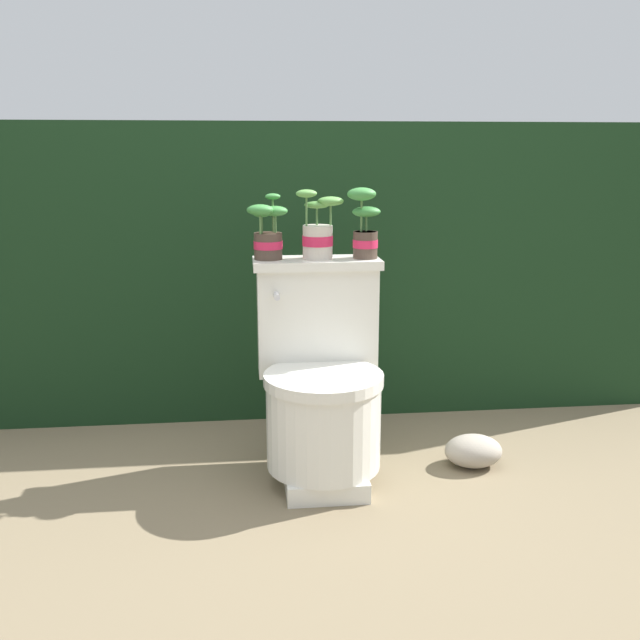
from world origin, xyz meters
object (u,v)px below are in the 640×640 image
at_px(potted_plant_midleft, 318,233).
at_px(garden_stone, 473,451).
at_px(potted_plant_left, 268,235).
at_px(potted_plant_middle, 365,228).
at_px(toilet, 321,386).

height_order(potted_plant_midleft, garden_stone, potted_plant_midleft).
bearing_deg(potted_plant_left, potted_plant_midleft, -1.98).
bearing_deg(potted_plant_middle, toilet, -141.36).
distance_m(toilet, potted_plant_left, 0.53).
bearing_deg(garden_stone, potted_plant_midleft, 165.83).
distance_m(potted_plant_midleft, potted_plant_middle, 0.16).
relative_size(potted_plant_left, potted_plant_midleft, 0.94).
bearing_deg(potted_plant_left, toilet, -40.43).
relative_size(toilet, potted_plant_left, 3.31).
distance_m(potted_plant_middle, garden_stone, 0.85).
distance_m(toilet, potted_plant_midleft, 0.51).
bearing_deg(potted_plant_middle, potted_plant_left, 178.33).
xyz_separation_m(potted_plant_midleft, potted_plant_middle, (0.16, -0.00, 0.01)).
bearing_deg(potted_plant_middle, potted_plant_midleft, 178.66).
relative_size(toilet, potted_plant_middle, 3.03).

